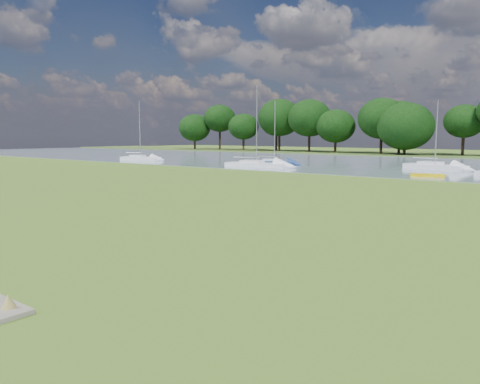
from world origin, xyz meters
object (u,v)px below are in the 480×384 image
Objects in this scene: sailboat_0 at (274,161)px; sailboat_3 at (256,163)px; sailboat_5 at (140,157)px; sailboat_7 at (434,165)px; kayak at (428,175)px.

sailboat_0 is 0.84× the size of sailboat_3.
sailboat_5 reaches higher than sailboat_7.
sailboat_0 is 5.06m from sailboat_3.
kayak is at bearing -59.89° from sailboat_7.
sailboat_3 reaches higher than sailboat_5.
kayak is at bearing -14.64° from sailboat_3.
sailboat_5 is 39.24m from sailboat_7.
sailboat_5 is 1.18× the size of sailboat_7.
sailboat_5 reaches higher than kayak.
sailboat_5 is at bearing 160.61° from kayak.
kayak is 9.89m from sailboat_7.
sailboat_0 is 18.37m from sailboat_7.
sailboat_0 is at bearing 146.80° from kayak.
sailboat_0 is at bearing -151.29° from sailboat_7.
kayak is 0.39× the size of sailboat_7.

